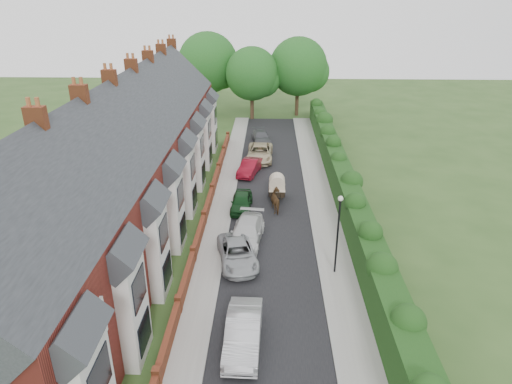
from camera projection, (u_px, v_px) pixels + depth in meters
ground at (280, 315)px, 24.16m from camera, size 140.00×140.00×0.00m
road at (270, 219)px, 34.21m from camera, size 6.00×58.00×0.02m
pavement_hedge_side at (325, 219)px, 34.08m from camera, size 2.20×58.00×0.12m
pavement_house_side at (219, 218)px, 34.30m from camera, size 1.70×58.00×0.12m
kerb_hedge_side at (311, 219)px, 34.10m from camera, size 0.18×58.00×0.13m
kerb_house_side at (230, 218)px, 34.27m from camera, size 0.18×58.00×0.13m
hedge at (351, 201)px, 33.40m from camera, size 2.10×58.00×2.85m
terrace_row at (123, 167)px, 31.76m from camera, size 9.05×40.50×11.50m
garden_wall_row at (204, 219)px, 33.25m from camera, size 0.35×40.35×1.10m
lamppost at (338, 225)px, 26.37m from camera, size 0.32×0.32×5.16m
tree_far_left at (255, 75)px, 58.50m from camera, size 7.14×6.80×9.29m
tree_far_right at (301, 68)px, 59.91m from camera, size 7.98×7.60×10.31m
tree_far_back at (211, 64)px, 61.03m from camera, size 8.40×8.00×10.82m
car_silver_a at (243, 332)px, 21.80m from camera, size 1.77×4.76×1.55m
car_silver_b at (237, 253)px, 28.52m from camera, size 3.16×5.16×1.34m
car_white at (247, 232)px, 30.86m from camera, size 2.61×5.22×1.46m
car_green at (242, 202)px, 35.47m from camera, size 1.69×3.94×1.33m
car_red at (250, 167)px, 42.30m from camera, size 2.39×4.36×1.36m
car_beige at (260, 153)px, 45.80m from camera, size 2.60×5.45×1.50m
car_grey at (261, 137)px, 51.07m from camera, size 2.48×4.62×1.27m
horse at (277, 201)px, 35.19m from camera, size 1.39×2.15×1.67m
horse_cart at (277, 185)px, 36.97m from camera, size 1.36×3.00×2.17m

